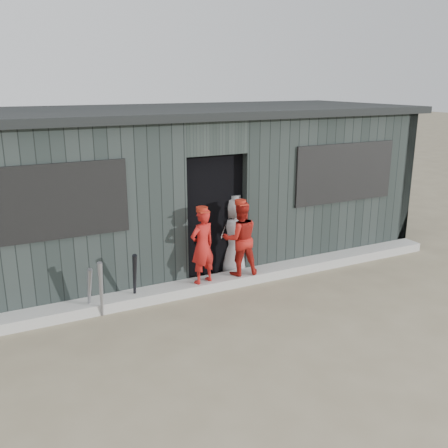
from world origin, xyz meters
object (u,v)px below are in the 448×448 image
player_red_right (240,238)px  bat_right (135,279)px  dugout (181,185)px  player_red_left (202,246)px  player_grey_back (235,236)px  bat_mid (101,290)px  bat_left (89,291)px

player_red_right → bat_right: bearing=13.6°
player_red_right → dugout: (-0.29, 1.68, 0.56)m
player_red_right → dugout: 1.80m
bat_right → player_red_left: 1.09m
player_red_right → player_grey_back: size_ratio=0.89×
bat_mid → player_red_left: (1.56, 0.21, 0.31)m
bat_mid → bat_left: bearing=123.6°
bat_mid → dugout: 2.87m
player_red_right → player_grey_back: bearing=-94.7°
bat_mid → bat_right: size_ratio=0.99×
player_red_left → dugout: dugout is taller
bat_right → player_grey_back: 1.87m
bat_right → player_red_left: size_ratio=0.73×
bat_left → player_red_left: player_red_left is taller
bat_left → bat_right: bat_right is taller
dugout → bat_mid: bearing=-134.8°
player_grey_back → bat_mid: bearing=14.4°
bat_left → dugout: bearing=40.7°
bat_left → bat_right: size_ratio=0.84×
bat_left → bat_right: (0.63, 0.00, 0.06)m
bat_mid → bat_right: bat_mid is taller
bat_left → player_red_left: 1.72m
bat_right → player_red_left: player_red_left is taller
bat_left → player_red_right: player_red_right is taller
player_red_right → player_red_left: bearing=15.5°
bat_right → dugout: (1.42, 1.76, 0.88)m
bat_right → player_red_left: (1.05, 0.02, 0.32)m
bat_left → bat_mid: bat_mid is taller
dugout → player_red_right: bearing=-80.4°
bat_mid → player_red_right: (2.22, 0.26, 0.32)m
bat_mid → player_grey_back: bearing=14.8°
bat_right → player_grey_back: (1.81, 0.43, 0.25)m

